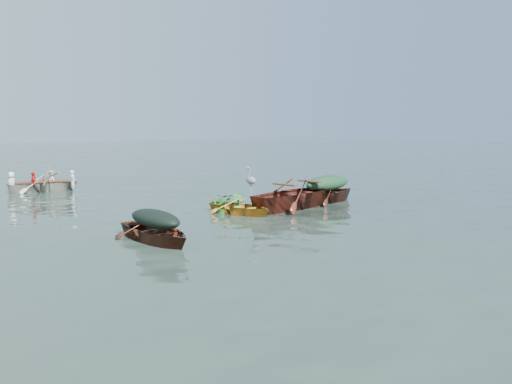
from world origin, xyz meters
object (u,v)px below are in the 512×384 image
yellow_dinghy (240,214)px  open_wooden_boat (298,207)px  green_tarp_boat (327,202)px  heron (251,185)px  rowed_boat (44,191)px  dark_covered_boat (156,242)px

yellow_dinghy → open_wooden_boat: 2.11m
green_tarp_boat → heron: 3.24m
yellow_dinghy → rowed_boat: (-3.17, 8.83, 0.00)m
yellow_dinghy → heron: bearing=5.2°
dark_covered_boat → heron: bearing=20.6°
dark_covered_boat → heron: heron is taller
dark_covered_boat → heron: (4.14, 1.90, 0.81)m
yellow_dinghy → heron: (0.52, 0.17, 0.81)m
heron → dark_covered_boat: bearing=-168.5°
rowed_boat → heron: heron is taller
rowed_boat → heron: 9.45m
rowed_boat → dark_covered_boat: bearing=-171.7°
dark_covered_boat → green_tarp_boat: (7.27, 1.71, 0.00)m
green_tarp_boat → open_wooden_boat: bearing=90.0°
yellow_dinghy → dark_covered_boat: dark_covered_boat is taller
green_tarp_boat → rowed_boat: bearing=30.5°
dark_covered_boat → open_wooden_boat: (5.72, 1.52, 0.00)m
dark_covered_boat → rowed_boat: size_ratio=0.88×
yellow_dinghy → rowed_boat: size_ratio=0.74×
green_tarp_boat → yellow_dinghy: bearing=82.7°
open_wooden_boat → dark_covered_boat: bearing=96.3°
open_wooden_boat → green_tarp_boat: bearing=-91.4°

